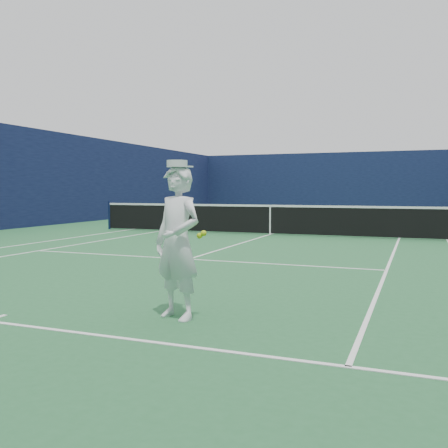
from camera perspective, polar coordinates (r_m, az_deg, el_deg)
name	(u,v)px	position (r m, az deg, el deg)	size (l,w,h in m)	color
ground	(270,235)	(16.90, 5.29, -1.21)	(80.00, 80.00, 0.00)	#256135
court_markings	(270,234)	(16.90, 5.29, -1.20)	(11.03, 23.83, 0.01)	white
windscreen_fence	(270,175)	(16.83, 5.33, 5.58)	(20.12, 36.12, 4.00)	#0F1738
tennis_net	(270,218)	(16.85, 5.30, 0.67)	(12.88, 0.09, 1.07)	#141E4C
tennis_player	(178,242)	(5.88, -5.33, -2.07)	(0.76, 0.68, 1.86)	white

